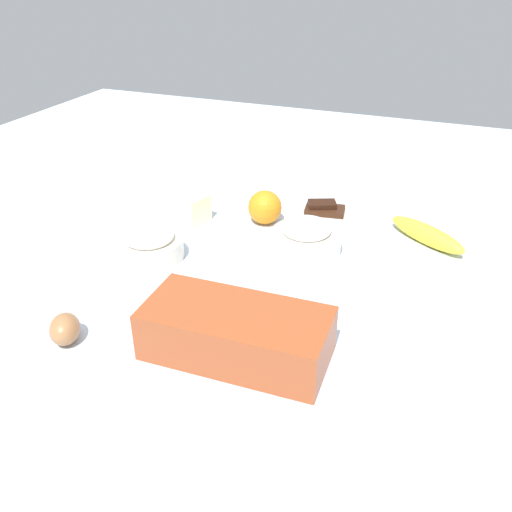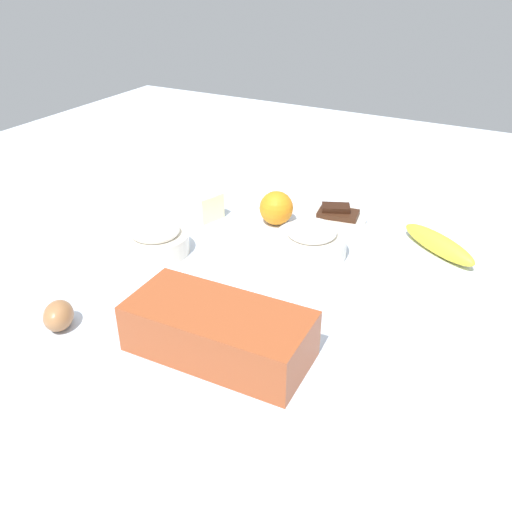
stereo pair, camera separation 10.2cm
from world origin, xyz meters
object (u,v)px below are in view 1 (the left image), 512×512
(banana, at_px, (427,234))
(egg_near_butter, at_px, (65,329))
(orange_fruit, at_px, (265,207))
(flour_bowl, at_px, (149,244))
(sugar_bowl, at_px, (306,238))
(butter_block, at_px, (188,207))
(chocolate_plate, at_px, (324,212))
(loaf_pan, at_px, (236,332))

(banana, height_order, egg_near_butter, egg_near_butter)
(banana, height_order, orange_fruit, orange_fruit)
(flour_bowl, relative_size, orange_fruit, 1.77)
(sugar_bowl, height_order, egg_near_butter, sugar_bowl)
(egg_near_butter, bearing_deg, banana, -131.84)
(butter_block, xyz_separation_m, egg_near_butter, (-0.03, 0.47, -0.01))
(chocolate_plate, bearing_deg, orange_fruit, 35.07)
(orange_fruit, xyz_separation_m, chocolate_plate, (-0.12, -0.08, -0.03))
(sugar_bowl, bearing_deg, butter_block, -9.85)
(loaf_pan, relative_size, sugar_bowl, 1.98)
(sugar_bowl, height_order, orange_fruit, orange_fruit)
(egg_near_butter, distance_m, chocolate_plate, 0.65)
(flour_bowl, distance_m, egg_near_butter, 0.28)
(flour_bowl, bearing_deg, loaf_pan, 143.12)
(orange_fruit, xyz_separation_m, egg_near_butter, (0.14, 0.52, -0.01))
(sugar_bowl, distance_m, butter_block, 0.30)
(loaf_pan, relative_size, egg_near_butter, 4.60)
(flour_bowl, distance_m, butter_block, 0.19)
(orange_fruit, bearing_deg, sugar_bowl, 142.31)
(flour_bowl, relative_size, chocolate_plate, 1.04)
(orange_fruit, distance_m, chocolate_plate, 0.15)
(chocolate_plate, bearing_deg, loaf_pan, 90.68)
(banana, height_order, chocolate_plate, banana)
(loaf_pan, xyz_separation_m, sugar_bowl, (-0.00, -0.35, -0.01))
(banana, xyz_separation_m, butter_block, (0.52, 0.08, 0.01))
(flour_bowl, distance_m, chocolate_plate, 0.42)
(flour_bowl, xyz_separation_m, sugar_bowl, (-0.28, -0.14, 0.00))
(loaf_pan, bearing_deg, orange_fruit, -76.20)
(butter_block, relative_size, egg_near_butter, 1.46)
(loaf_pan, height_order, egg_near_butter, loaf_pan)
(loaf_pan, bearing_deg, chocolate_plate, -90.96)
(sugar_bowl, bearing_deg, loaf_pan, 89.45)
(flour_bowl, bearing_deg, chocolate_plate, -130.76)
(egg_near_butter, bearing_deg, orange_fruit, -105.30)
(chocolate_plate, bearing_deg, sugar_bowl, 93.07)
(butter_block, bearing_deg, banana, -171.22)
(butter_block, relative_size, chocolate_plate, 0.69)
(butter_block, distance_m, egg_near_butter, 0.47)
(loaf_pan, xyz_separation_m, egg_near_butter, (0.26, 0.07, -0.02))
(flour_bowl, height_order, butter_block, flour_bowl)
(sugar_bowl, xyz_separation_m, orange_fruit, (0.13, -0.10, 0.01))
(loaf_pan, relative_size, banana, 1.49)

